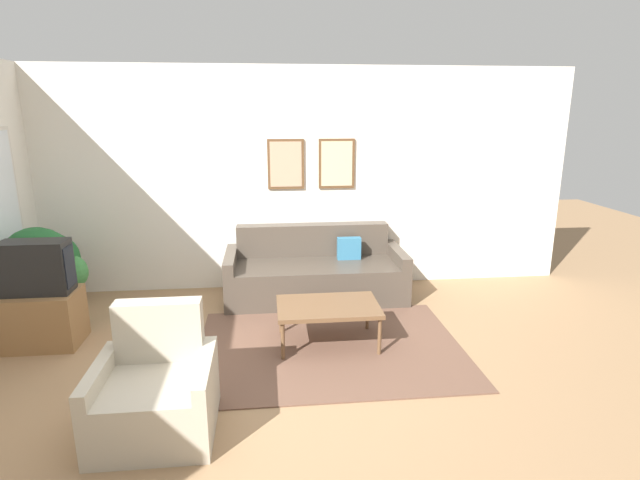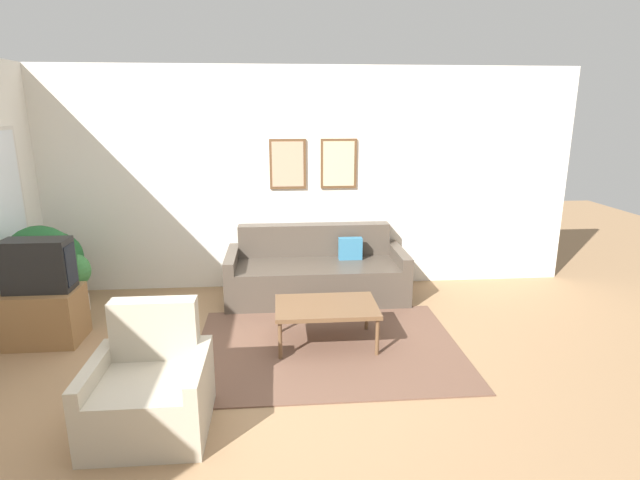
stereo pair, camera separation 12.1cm
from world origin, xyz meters
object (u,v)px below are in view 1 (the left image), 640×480
tv (36,267)px  coffee_table (328,308)px  potted_plant_tall (38,265)px  armchair (156,393)px  couch (315,273)px

tv → coffee_table: bearing=-6.0°
potted_plant_tall → coffee_table: bearing=-13.5°
armchair → potted_plant_tall: size_ratio=0.81×
coffee_table → potted_plant_tall: size_ratio=0.91×
couch → coffee_table: (-0.00, -1.28, 0.08)m
armchair → couch: bearing=38.7°
couch → tv: tv is taller
tv → potted_plant_tall: (-0.17, 0.40, -0.10)m
armchair → potted_plant_tall: 2.43m
coffee_table → tv: (-2.69, 0.28, 0.41)m
couch → armchair: (-1.35, -2.45, -0.01)m
couch → tv: bearing=-159.7°
couch → armchair: bearing=-118.9°
coffee_table → tv: bearing=174.0°
coffee_table → armchair: armchair is taller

